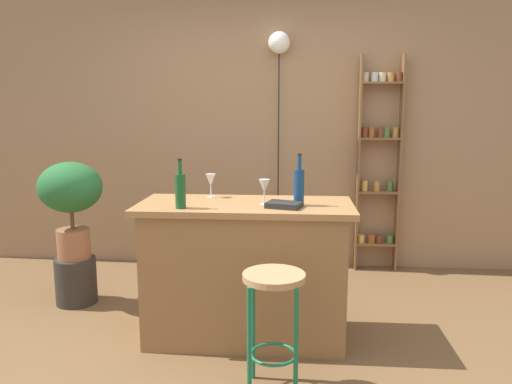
{
  "coord_description": "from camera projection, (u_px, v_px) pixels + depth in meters",
  "views": [
    {
      "loc": [
        0.32,
        -2.84,
        1.53
      ],
      "look_at": [
        0.05,
        0.55,
        0.96
      ],
      "focal_mm": 34.59,
      "sensor_mm": 36.0,
      "label": 1
    }
  ],
  "objects": [
    {
      "name": "ground",
      "position": [
        241.0,
        358.0,
        3.07
      ],
      "size": [
        12.0,
        12.0,
        0.0
      ],
      "primitive_type": "plane",
      "color": "brown"
    },
    {
      "name": "back_wall",
      "position": [
        262.0,
        122.0,
        4.75
      ],
      "size": [
        6.4,
        0.1,
        2.8
      ],
      "primitive_type": "cube",
      "color": "#997551",
      "rests_on": "ground"
    },
    {
      "name": "kitchen_counter",
      "position": [
        246.0,
        271.0,
        3.29
      ],
      "size": [
        1.4,
        0.63,
        0.92
      ],
      "color": "olive",
      "rests_on": "ground"
    },
    {
      "name": "bar_stool",
      "position": [
        274.0,
        304.0,
        2.63
      ],
      "size": [
        0.34,
        0.34,
        0.67
      ],
      "color": "#196642",
      "rests_on": "ground"
    },
    {
      "name": "spice_shelf",
      "position": [
        379.0,
        161.0,
        4.6
      ],
      "size": [
        0.39,
        0.12,
        2.01
      ],
      "color": "brown",
      "rests_on": "ground"
    },
    {
      "name": "plant_stool",
      "position": [
        76.0,
        280.0,
        3.92
      ],
      "size": [
        0.32,
        0.32,
        0.37
      ],
      "primitive_type": "cylinder",
      "color": "#2D2823",
      "rests_on": "ground"
    },
    {
      "name": "potted_plant",
      "position": [
        71.0,
        196.0,
        3.8
      ],
      "size": [
        0.49,
        0.44,
        0.76
      ],
      "color": "#935B3D",
      "rests_on": "plant_stool"
    },
    {
      "name": "bottle_sauce_amber",
      "position": [
        299.0,
        186.0,
        3.12
      ],
      "size": [
        0.07,
        0.07,
        0.33
      ],
      "color": "navy",
      "rests_on": "kitchen_counter"
    },
    {
      "name": "bottle_olive_oil",
      "position": [
        180.0,
        190.0,
        3.03
      ],
      "size": [
        0.07,
        0.07,
        0.31
      ],
      "color": "#194C23",
      "rests_on": "kitchen_counter"
    },
    {
      "name": "wine_glass_left",
      "position": [
        211.0,
        181.0,
        3.41
      ],
      "size": [
        0.07,
        0.07,
        0.16
      ],
      "color": "silver",
      "rests_on": "kitchen_counter"
    },
    {
      "name": "wine_glass_center",
      "position": [
        264.0,
        187.0,
        3.15
      ],
      "size": [
        0.07,
        0.07,
        0.16
      ],
      "color": "silver",
      "rests_on": "kitchen_counter"
    },
    {
      "name": "cookbook",
      "position": [
        284.0,
        205.0,
        3.07
      ],
      "size": [
        0.24,
        0.2,
        0.03
      ],
      "primitive_type": "cube",
      "rotation": [
        0.0,
        0.0,
        -0.28
      ],
      "color": "black",
      "rests_on": "kitchen_counter"
    },
    {
      "name": "pendant_globe_light",
      "position": [
        279.0,
        47.0,
        4.52
      ],
      "size": [
        0.2,
        0.2,
        2.23
      ],
      "color": "black",
      "rests_on": "ground"
    }
  ]
}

